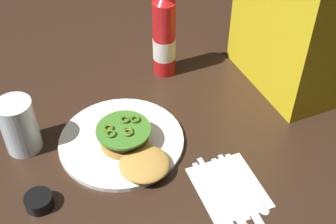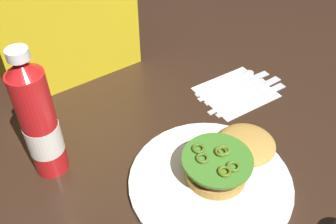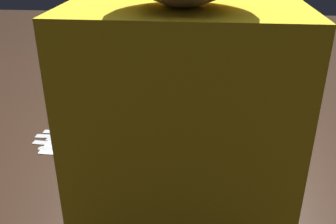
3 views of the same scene
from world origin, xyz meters
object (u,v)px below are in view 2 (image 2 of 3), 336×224
at_px(spoon_utensil, 234,78).
at_px(fork_utensil, 242,88).
at_px(steak_knife, 256,96).
at_px(table_knife, 239,83).
at_px(napkin, 236,92).
at_px(burger_sandwich, 228,158).
at_px(butter_knife, 250,91).
at_px(dinner_plate, 210,182).
at_px(ketchup_bottle, 39,123).

bearing_deg(spoon_utensil, fork_utensil, -105.88).
xyz_separation_m(steak_knife, table_knife, (0.00, 0.06, 0.00)).
bearing_deg(spoon_utensil, napkin, -126.82).
bearing_deg(fork_utensil, spoon_utensil, 74.12).
distance_m(burger_sandwich, steak_knife, 0.23).
relative_size(napkin, table_knife, 0.78).
distance_m(burger_sandwich, napkin, 0.24).
height_order(butter_knife, spoon_utensil, same).
bearing_deg(steak_knife, burger_sandwich, -148.93).
relative_size(dinner_plate, napkin, 1.83).
bearing_deg(butter_knife, burger_sandwich, -144.82).
relative_size(dinner_plate, steak_knife, 1.45).
relative_size(napkin, butter_knife, 0.72).
relative_size(steak_knife, fork_utensil, 1.16).
height_order(burger_sandwich, napkin, burger_sandwich).
distance_m(dinner_plate, table_knife, 0.31).
xyz_separation_m(ketchup_bottle, steak_knife, (0.46, -0.08, -0.11)).
distance_m(table_knife, spoon_utensil, 0.02).
bearing_deg(dinner_plate, fork_utensil, 35.16).
relative_size(dinner_plate, ketchup_bottle, 1.13).
xyz_separation_m(fork_utensil, spoon_utensil, (0.01, 0.04, 0.00)).
xyz_separation_m(ketchup_bottle, spoon_utensil, (0.47, 0.00, -0.11)).
height_order(ketchup_bottle, steak_knife, ketchup_bottle).
relative_size(butter_knife, spoon_utensil, 1.25).
height_order(dinner_plate, butter_knife, dinner_plate).
height_order(burger_sandwich, steak_knife, burger_sandwich).
height_order(butter_knife, table_knife, same).
distance_m(burger_sandwich, spoon_utensil, 0.29).
height_order(steak_knife, spoon_utensil, same).
bearing_deg(steak_knife, spoon_utensil, 85.86).
xyz_separation_m(burger_sandwich, ketchup_bottle, (-0.27, 0.20, 0.08)).
distance_m(dinner_plate, steak_knife, 0.27).
bearing_deg(ketchup_bottle, butter_knife, -6.81).
bearing_deg(ketchup_bottle, fork_utensil, -4.63).
bearing_deg(table_knife, spoon_utensil, 82.17).
height_order(dinner_plate, ketchup_bottle, ketchup_bottle).
relative_size(ketchup_bottle, fork_utensil, 1.49).
bearing_deg(steak_knife, napkin, 119.91).
distance_m(burger_sandwich, table_knife, 0.27).
bearing_deg(fork_utensil, ketchup_bottle, 175.37).
bearing_deg(spoon_utensil, dinner_plate, -140.00).
bearing_deg(napkin, burger_sandwich, -137.01).
bearing_deg(burger_sandwich, napkin, 42.99).
relative_size(napkin, steak_knife, 0.79).
bearing_deg(ketchup_bottle, spoon_utensil, 0.61).
bearing_deg(spoon_utensil, ketchup_bottle, -179.39).
height_order(napkin, butter_knife, butter_knife).
relative_size(steak_knife, spoon_utensil, 1.14).
height_order(dinner_plate, burger_sandwich, burger_sandwich).
height_order(fork_utensil, spoon_utensil, same).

